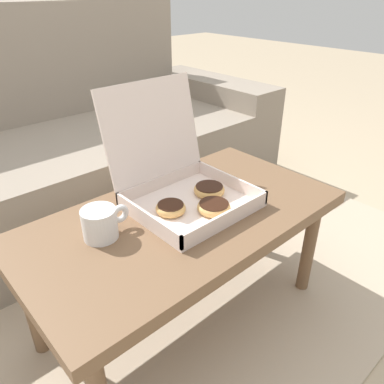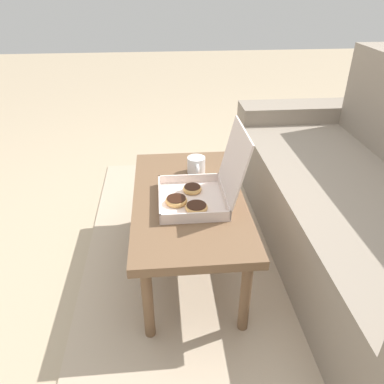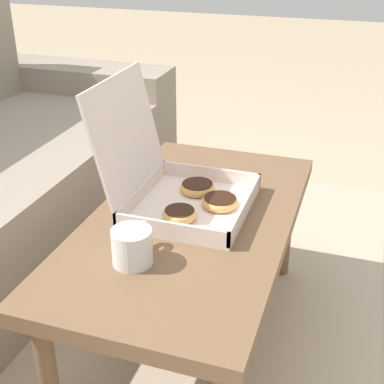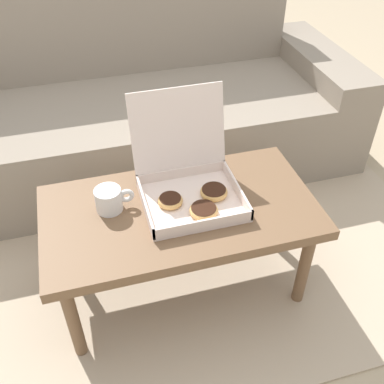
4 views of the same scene
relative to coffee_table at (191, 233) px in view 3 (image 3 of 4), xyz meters
name	(u,v)px [view 3 (image 3 of 4)]	position (x,y,z in m)	size (l,w,h in m)	color
ground_plane	(161,334)	(0.00, 0.09, -0.37)	(12.00, 12.00, 0.00)	tan
area_rug	(72,312)	(0.00, 0.39, -0.37)	(2.35, 1.86, 0.01)	tan
coffee_table	(191,233)	(0.00, 0.00, 0.00)	(0.96, 0.51, 0.42)	brown
pastry_box	(177,184)	(0.05, 0.06, 0.11)	(0.34, 0.37, 0.34)	silver
coffee_mug	(133,246)	(-0.23, 0.06, 0.09)	(0.13, 0.09, 0.08)	white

